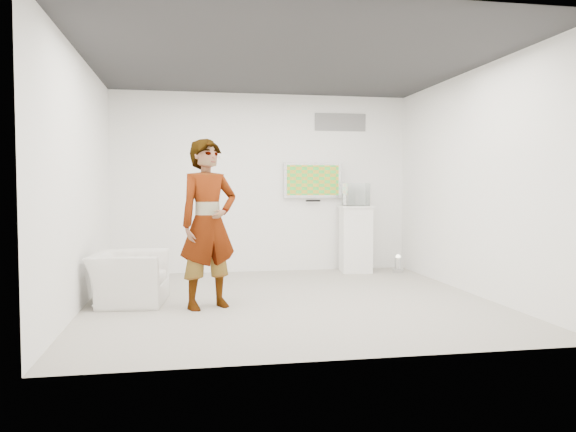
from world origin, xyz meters
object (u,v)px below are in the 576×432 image
(person, at_px, (208,224))
(floor_uplight, at_px, (398,264))
(armchair, at_px, (129,278))
(tv, at_px, (312,180))
(pedestal, at_px, (356,239))

(person, relative_size, floor_uplight, 7.00)
(armchair, relative_size, floor_uplight, 3.39)
(tv, xyz_separation_m, armchair, (-2.83, -2.30, -1.23))
(person, distance_m, pedestal, 3.55)
(tv, bearing_deg, person, -124.51)
(floor_uplight, bearing_deg, person, -145.66)
(armchair, height_order, floor_uplight, armchair)
(armchair, bearing_deg, pedestal, -54.10)
(tv, relative_size, pedestal, 0.89)
(person, height_order, floor_uplight, person)
(tv, distance_m, pedestal, 1.24)
(tv, distance_m, armchair, 3.85)
(person, distance_m, floor_uplight, 4.00)
(armchair, distance_m, floor_uplight, 4.55)
(tv, distance_m, floor_uplight, 2.02)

